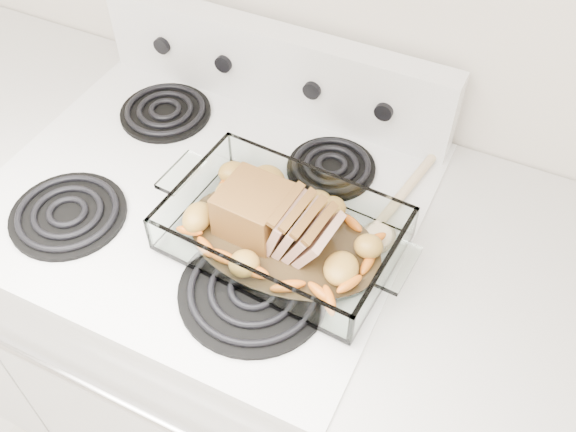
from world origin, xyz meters
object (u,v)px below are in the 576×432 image
at_px(electric_range, 223,321).
at_px(pork_roast, 267,217).
at_px(baking_dish, 283,235).
at_px(counter_left, 11,233).

bearing_deg(electric_range, pork_roast, -17.88).
bearing_deg(pork_roast, baking_dish, -22.77).
bearing_deg(counter_left, baking_dish, -3.37).
distance_m(baking_dish, pork_roast, 0.04).
bearing_deg(baking_dish, electric_range, 168.64).
relative_size(electric_range, baking_dish, 2.91).
height_order(counter_left, baking_dish, baking_dish).
xyz_separation_m(counter_left, pork_roast, (0.82, -0.05, 0.53)).
bearing_deg(pork_roast, counter_left, 153.74).
relative_size(baking_dish, pork_roast, 1.88).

